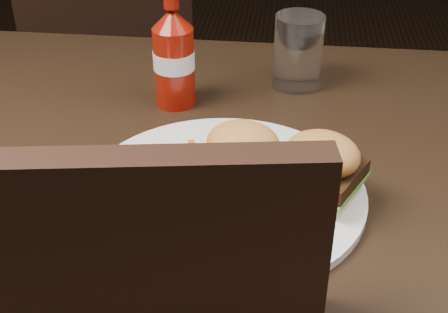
# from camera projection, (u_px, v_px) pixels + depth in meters

# --- Properties ---
(dining_table) EXTENTS (1.20, 0.80, 0.04)m
(dining_table) POSITION_uv_depth(u_px,v_px,m) (169.00, 167.00, 0.85)
(dining_table) COLOR black
(dining_table) RESTS_ON ground
(chair_far) EXTENTS (0.55, 0.55, 0.04)m
(chair_far) POSITION_uv_depth(u_px,v_px,m) (106.00, 88.00, 1.71)
(chair_far) COLOR black
(chair_far) RESTS_ON ground
(plate) EXTENTS (0.34, 0.34, 0.01)m
(plate) POSITION_uv_depth(u_px,v_px,m) (223.00, 192.00, 0.75)
(plate) COLOR white
(plate) RESTS_ON dining_table
(sandwich_half_a) EXTENTS (0.10, 0.10, 0.02)m
(sandwich_half_a) POSITION_uv_depth(u_px,v_px,m) (242.00, 176.00, 0.76)
(sandwich_half_a) COLOR beige
(sandwich_half_a) RESTS_ON plate
(sandwich_half_b) EXTENTS (0.10, 0.10, 0.02)m
(sandwich_half_b) POSITION_uv_depth(u_px,v_px,m) (319.00, 187.00, 0.74)
(sandwich_half_b) COLOR #FAE8BD
(sandwich_half_b) RESTS_ON plate
(fries_pile) EXTENTS (0.16, 0.16, 0.05)m
(fries_pile) POSITION_uv_depth(u_px,v_px,m) (167.00, 171.00, 0.74)
(fries_pile) COLOR #B56B2B
(fries_pile) RESTS_ON plate
(ketchup_bottle) EXTENTS (0.07, 0.07, 0.12)m
(ketchup_bottle) POSITION_uv_depth(u_px,v_px,m) (174.00, 67.00, 0.93)
(ketchup_bottle) COLOR maroon
(ketchup_bottle) RESTS_ON dining_table
(tumbler) EXTENTS (0.10, 0.10, 0.12)m
(tumbler) POSITION_uv_depth(u_px,v_px,m) (298.00, 53.00, 0.98)
(tumbler) COLOR white
(tumbler) RESTS_ON dining_table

